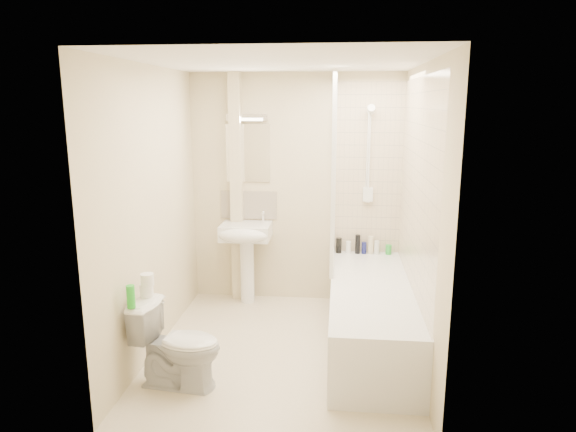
# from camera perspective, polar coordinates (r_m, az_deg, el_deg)

# --- Properties ---
(floor) EXTENTS (2.50, 2.50, 0.00)m
(floor) POSITION_cam_1_polar(r_m,az_deg,el_deg) (4.59, -0.56, -14.70)
(floor) COLOR beige
(floor) RESTS_ON ground
(wall_back) EXTENTS (2.20, 0.02, 2.40)m
(wall_back) POSITION_cam_1_polar(r_m,az_deg,el_deg) (5.40, 0.87, 2.93)
(wall_back) COLOR beige
(wall_back) RESTS_ON ground
(wall_left) EXTENTS (0.02, 2.50, 2.40)m
(wall_left) POSITION_cam_1_polar(r_m,az_deg,el_deg) (4.43, -14.86, 0.40)
(wall_left) COLOR beige
(wall_left) RESTS_ON ground
(wall_right) EXTENTS (0.02, 2.50, 2.40)m
(wall_right) POSITION_cam_1_polar(r_m,az_deg,el_deg) (4.20, 14.48, -0.22)
(wall_right) COLOR beige
(wall_right) RESTS_ON ground
(ceiling) EXTENTS (2.20, 2.50, 0.02)m
(ceiling) POSITION_cam_1_polar(r_m,az_deg,el_deg) (4.09, -0.63, 16.74)
(ceiling) COLOR white
(ceiling) RESTS_ON wall_back
(tile_back) EXTENTS (0.70, 0.01, 1.75)m
(tile_back) POSITION_cam_1_polar(r_m,az_deg,el_deg) (5.35, 8.94, 5.12)
(tile_back) COLOR beige
(tile_back) RESTS_ON wall_back
(tile_right) EXTENTS (0.01, 2.10, 1.75)m
(tile_right) POSITION_cam_1_polar(r_m,az_deg,el_deg) (4.36, 14.10, 3.25)
(tile_right) COLOR beige
(tile_right) RESTS_ON wall_right
(pipe_boxing) EXTENTS (0.12, 0.12, 2.40)m
(pipe_boxing) POSITION_cam_1_polar(r_m,az_deg,el_deg) (5.43, -5.73, 2.92)
(pipe_boxing) COLOR beige
(pipe_boxing) RESTS_ON ground
(splashback) EXTENTS (0.60, 0.02, 0.30)m
(splashback) POSITION_cam_1_polar(r_m,az_deg,el_deg) (5.49, -4.38, 1.24)
(splashback) COLOR beige
(splashback) RESTS_ON wall_back
(mirror) EXTENTS (0.46, 0.01, 0.60)m
(mirror) POSITION_cam_1_polar(r_m,az_deg,el_deg) (5.40, -4.48, 6.96)
(mirror) COLOR white
(mirror) RESTS_ON wall_back
(strip_light) EXTENTS (0.42, 0.07, 0.07)m
(strip_light) POSITION_cam_1_polar(r_m,az_deg,el_deg) (5.36, -4.59, 10.88)
(strip_light) COLOR silver
(strip_light) RESTS_ON wall_back
(bathtub) EXTENTS (0.70, 2.10, 0.55)m
(bathtub) POSITION_cam_1_polar(r_m,az_deg,el_deg) (4.63, 9.14, -10.64)
(bathtub) COLOR white
(bathtub) RESTS_ON ground
(shower_screen) EXTENTS (0.04, 0.92, 1.80)m
(shower_screen) POSITION_cam_1_polar(r_m,az_deg,el_deg) (4.90, 5.11, 4.85)
(shower_screen) COLOR white
(shower_screen) RESTS_ON bathtub
(shower_fixture) EXTENTS (0.10, 0.16, 0.99)m
(shower_fixture) POSITION_cam_1_polar(r_m,az_deg,el_deg) (5.29, 8.99, 6.36)
(shower_fixture) COLOR white
(shower_fixture) RESTS_ON wall_back
(pedestal_sink) EXTENTS (0.51, 0.47, 0.99)m
(pedestal_sink) POSITION_cam_1_polar(r_m,az_deg,el_deg) (5.35, -4.74, -2.78)
(pedestal_sink) COLOR white
(pedestal_sink) RESTS_ON ground
(bottle_black_a) EXTENTS (0.06, 0.06, 0.16)m
(bottle_black_a) POSITION_cam_1_polar(r_m,az_deg,el_deg) (5.42, 5.66, -3.28)
(bottle_black_a) COLOR black
(bottle_black_a) RESTS_ON bathtub
(bottle_white_a) EXTENTS (0.05, 0.05, 0.13)m
(bottle_white_a) POSITION_cam_1_polar(r_m,az_deg,el_deg) (5.42, 6.72, -3.47)
(bottle_white_a) COLOR white
(bottle_white_a) RESTS_ON bathtub
(bottle_black_b) EXTENTS (0.05, 0.05, 0.20)m
(bottle_black_b) POSITION_cam_1_polar(r_m,az_deg,el_deg) (5.42, 7.74, -3.12)
(bottle_black_b) COLOR black
(bottle_black_b) RESTS_ON bathtub
(bottle_blue) EXTENTS (0.05, 0.05, 0.12)m
(bottle_blue) POSITION_cam_1_polar(r_m,az_deg,el_deg) (5.43, 8.45, -3.52)
(bottle_blue) COLOR navy
(bottle_blue) RESTS_ON bathtub
(bottle_cream) EXTENTS (0.06, 0.06, 0.19)m
(bottle_cream) POSITION_cam_1_polar(r_m,az_deg,el_deg) (5.43, 9.17, -3.21)
(bottle_cream) COLOR beige
(bottle_cream) RESTS_ON bathtub
(bottle_white_b) EXTENTS (0.05, 0.05, 0.14)m
(bottle_white_b) POSITION_cam_1_polar(r_m,az_deg,el_deg) (5.44, 9.83, -3.45)
(bottle_white_b) COLOR silver
(bottle_white_b) RESTS_ON bathtub
(bottle_green) EXTENTS (0.06, 0.06, 0.10)m
(bottle_green) POSITION_cam_1_polar(r_m,az_deg,el_deg) (5.45, 11.10, -3.69)
(bottle_green) COLOR green
(bottle_green) RESTS_ON bathtub
(toilet) EXTENTS (0.52, 0.73, 0.66)m
(toilet) POSITION_cam_1_polar(r_m,az_deg,el_deg) (4.03, -12.11, -13.78)
(toilet) COLOR white
(toilet) RESTS_ON ground
(toilet_roll_lower) EXTENTS (0.10, 0.10, 0.10)m
(toilet_roll_lower) POSITION_cam_1_polar(r_m,az_deg,el_deg) (4.05, -15.44, -7.98)
(toilet_roll_lower) COLOR white
(toilet_roll_lower) RESTS_ON toilet
(toilet_roll_upper) EXTENTS (0.10, 0.10, 0.09)m
(toilet_roll_upper) POSITION_cam_1_polar(r_m,az_deg,el_deg) (4.00, -15.37, -6.83)
(toilet_roll_upper) COLOR white
(toilet_roll_upper) RESTS_ON toilet_roll_lower
(green_bottle) EXTENTS (0.06, 0.06, 0.17)m
(green_bottle) POSITION_cam_1_polar(r_m,az_deg,el_deg) (3.86, -17.06, -8.57)
(green_bottle) COLOR green
(green_bottle) RESTS_ON toilet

